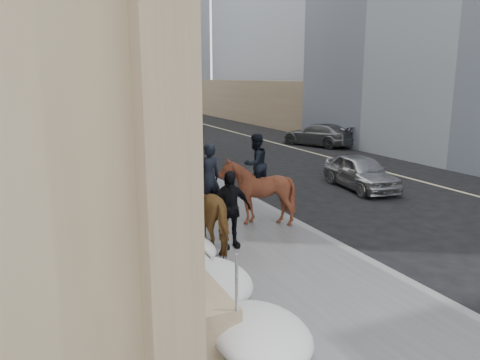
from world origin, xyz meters
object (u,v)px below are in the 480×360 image
mounted_horse_left (213,208)px  mounted_horse_right (256,187)px  pedestrian (229,209)px  car_grey (318,135)px  car_silver (361,172)px

mounted_horse_left → mounted_horse_right: bearing=-150.4°
pedestrian → car_grey: (12.45, 14.78, -0.39)m
mounted_horse_right → car_grey: bearing=-149.2°
mounted_horse_right → pedestrian: 2.08m
mounted_horse_left → mounted_horse_right: mounted_horse_right is taller
pedestrian → car_silver: pedestrian is taller
mounted_horse_left → pedestrian: size_ratio=1.34×
car_silver → car_grey: 11.79m
mounted_horse_left → car_grey: size_ratio=0.54×
mounted_horse_left → pedestrian: (0.36, -0.17, -0.05)m
car_silver → mounted_horse_right: bearing=-148.1°
mounted_horse_right → car_silver: 6.49m
mounted_horse_right → pedestrian: mounted_horse_right is taller
mounted_horse_right → mounted_horse_left: bearing=15.7°
mounted_horse_left → mounted_horse_right: 2.24m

